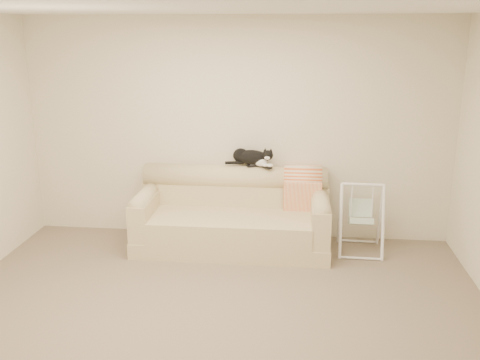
# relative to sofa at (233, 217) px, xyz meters

# --- Properties ---
(ground_plane) EXTENTS (5.00, 5.00, 0.00)m
(ground_plane) POSITION_rel_sofa_xyz_m (0.01, -1.62, -0.35)
(ground_plane) COLOR #756550
(ground_plane) RESTS_ON ground
(room_shell) EXTENTS (5.04, 4.04, 2.60)m
(room_shell) POSITION_rel_sofa_xyz_m (0.01, -1.62, 1.18)
(room_shell) COLOR beige
(room_shell) RESTS_ON ground
(sofa) EXTENTS (2.20, 0.93, 0.90)m
(sofa) POSITION_rel_sofa_xyz_m (0.00, 0.00, 0.00)
(sofa) COLOR tan
(sofa) RESTS_ON ground
(remote_a) EXTENTS (0.19, 0.11, 0.03)m
(remote_a) POSITION_rel_sofa_xyz_m (0.23, 0.25, 0.56)
(remote_a) COLOR black
(remote_a) RESTS_ON sofa
(remote_b) EXTENTS (0.15, 0.16, 0.02)m
(remote_b) POSITION_rel_sofa_xyz_m (0.36, 0.20, 0.56)
(remote_b) COLOR black
(remote_b) RESTS_ON sofa
(tuxedo_cat) EXTENTS (0.57, 0.29, 0.22)m
(tuxedo_cat) POSITION_rel_sofa_xyz_m (0.20, 0.26, 0.65)
(tuxedo_cat) COLOR black
(tuxedo_cat) RESTS_ON sofa
(throw_blanket) EXTENTS (0.43, 0.38, 0.58)m
(throw_blanket) POSITION_rel_sofa_xyz_m (0.79, 0.23, 0.37)
(throw_blanket) COLOR orange
(throw_blanket) RESTS_ON sofa
(baby_swing) EXTENTS (0.51, 0.54, 0.81)m
(baby_swing) POSITION_rel_sofa_xyz_m (1.45, -0.01, 0.05)
(baby_swing) COLOR white
(baby_swing) RESTS_ON ground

